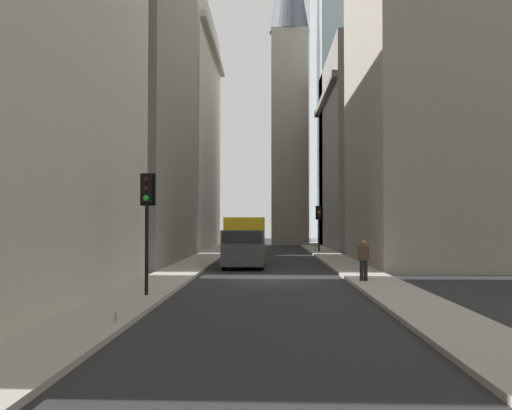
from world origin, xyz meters
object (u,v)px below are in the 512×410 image
discarded_bottle (115,318)px  pedestrian (364,259)px  traffic_light_midblock (319,218)px  delivery_truck (245,242)px  traffic_light_foreground (147,205)px  sedan_navy (252,246)px  traffic_light_far_junction (319,219)px

discarded_bottle → pedestrian: bearing=-36.4°
pedestrian → discarded_bottle: (-10.36, 7.65, -0.81)m
traffic_light_midblock → delivery_truck: bearing=160.0°
traffic_light_foreground → traffic_light_midblock: 30.51m
sedan_navy → traffic_light_midblock: bearing=-71.7°
delivery_truck → pedestrian: (-9.24, -5.35, -0.40)m
traffic_light_foreground → pedestrian: bearing=-58.4°
delivery_truck → discarded_bottle: delivery_truck is taller
pedestrian → delivery_truck: bearing=30.1°
traffic_light_midblock → traffic_light_far_junction: (1.65, -0.16, -0.04)m
traffic_light_far_junction → pedestrian: (-26.10, 0.34, -1.82)m
delivery_truck → pedestrian: bearing=-149.9°
delivery_truck → traffic_light_midblock: (15.21, -5.53, 1.46)m
delivery_truck → traffic_light_far_junction: 17.85m
traffic_light_midblock → discarded_bottle: size_ratio=14.05×
delivery_truck → pedestrian: 10.68m
traffic_light_foreground → sedan_navy: bearing=-5.6°
traffic_light_far_junction → traffic_light_foreground: bearing=164.9°
traffic_light_foreground → traffic_light_far_junction: size_ratio=1.09×
delivery_truck → sedan_navy: 13.40m
sedan_navy → discarded_bottle: 33.06m
traffic_light_foreground → discarded_bottle: 6.16m
delivery_truck → discarded_bottle: bearing=173.3°
traffic_light_midblock → pedestrian: traffic_light_midblock is taller
delivery_truck → traffic_light_midblock: bearing=-20.0°
sedan_navy → traffic_light_foreground: traffic_light_foreground is taller
pedestrian → discarded_bottle: pedestrian is taller
traffic_light_midblock → pedestrian: bearing=179.6°
sedan_navy → traffic_light_midblock: size_ratio=1.13×
traffic_light_far_junction → discarded_bottle: traffic_light_far_junction is taller
delivery_truck → traffic_light_far_junction: (16.86, -5.68, 1.42)m
traffic_light_foreground → discarded_bottle: traffic_light_foreground is taller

